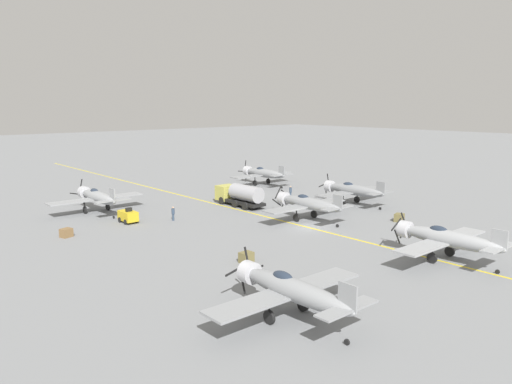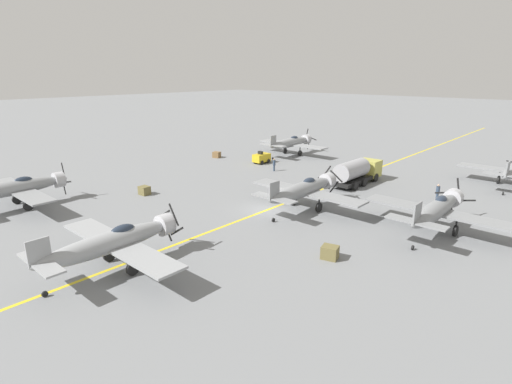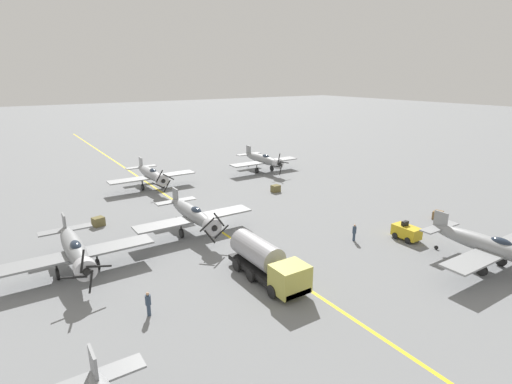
{
  "view_description": "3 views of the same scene",
  "coord_description": "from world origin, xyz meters",
  "px_view_note": "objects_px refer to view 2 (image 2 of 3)",
  "views": [
    {
      "loc": [
        -39.48,
        -36.88,
        13.52
      ],
      "look_at": [
        -1.52,
        7.11,
        3.22
      ],
      "focal_mm": 35.0,
      "sensor_mm": 36.0,
      "label": 1
    },
    {
      "loc": [
        23.39,
        -27.58,
        12.63
      ],
      "look_at": [
        -0.99,
        -0.52,
        1.71
      ],
      "focal_mm": 28.0,
      "sensor_mm": 36.0,
      "label": 2
    },
    {
      "loc": [
        17.77,
        37.17,
        15.38
      ],
      "look_at": [
        -4.77,
        2.79,
        3.25
      ],
      "focal_mm": 28.0,
      "sensor_mm": 36.0,
      "label": 3
    }
  ],
  "objects_px": {
    "airplane_far_left": "(291,143)",
    "airplane_near_center": "(113,242)",
    "airplane_mid_right": "(437,209)",
    "tow_tractor": "(262,158)",
    "ground_crew_walking": "(438,192)",
    "fuel_tanker": "(357,171)",
    "supply_crate_mid_lane": "(144,190)",
    "airplane_near_left": "(16,188)",
    "ground_crew_inspecting": "(274,164)",
    "supply_crate_by_tanker": "(330,252)",
    "supply_crate_outboard": "(217,155)",
    "airplane_mid_center": "(304,189)"
  },
  "relations": [
    {
      "from": "airplane_near_center",
      "to": "supply_crate_by_tanker",
      "type": "bearing_deg",
      "value": 35.69
    },
    {
      "from": "ground_crew_inspecting",
      "to": "fuel_tanker",
      "type": "bearing_deg",
      "value": 8.08
    },
    {
      "from": "fuel_tanker",
      "to": "supply_crate_mid_lane",
      "type": "height_order",
      "value": "fuel_tanker"
    },
    {
      "from": "airplane_near_center",
      "to": "ground_crew_inspecting",
      "type": "height_order",
      "value": "airplane_near_center"
    },
    {
      "from": "tow_tractor",
      "to": "supply_crate_by_tanker",
      "type": "xyz_separation_m",
      "value": [
        24.1,
        -20.15,
        -0.32
      ]
    },
    {
      "from": "supply_crate_by_tanker",
      "to": "airplane_near_left",
      "type": "bearing_deg",
      "value": -159.27
    },
    {
      "from": "airplane_mid_center",
      "to": "airplane_mid_right",
      "type": "bearing_deg",
      "value": 5.57
    },
    {
      "from": "ground_crew_inspecting",
      "to": "supply_crate_by_tanker",
      "type": "relative_size",
      "value": 1.49
    },
    {
      "from": "airplane_near_left",
      "to": "ground_crew_inspecting",
      "type": "height_order",
      "value": "airplane_near_left"
    },
    {
      "from": "tow_tractor",
      "to": "supply_crate_outboard",
      "type": "relative_size",
      "value": 2.4
    },
    {
      "from": "ground_crew_inspecting",
      "to": "supply_crate_outboard",
      "type": "relative_size",
      "value": 1.54
    },
    {
      "from": "airplane_mid_right",
      "to": "airplane_near_left",
      "type": "height_order",
      "value": "airplane_mid_right"
    },
    {
      "from": "airplane_far_left",
      "to": "tow_tractor",
      "type": "distance_m",
      "value": 7.67
    },
    {
      "from": "airplane_mid_center",
      "to": "ground_crew_walking",
      "type": "relative_size",
      "value": 6.96
    },
    {
      "from": "airplane_near_center",
      "to": "ground_crew_walking",
      "type": "relative_size",
      "value": 6.96
    },
    {
      "from": "airplane_near_left",
      "to": "ground_crew_inspecting",
      "type": "xyz_separation_m",
      "value": [
        8.75,
        28.35,
        -1.1
      ]
    },
    {
      "from": "airplane_mid_center",
      "to": "airplane_far_left",
      "type": "relative_size",
      "value": 1.0
    },
    {
      "from": "airplane_far_left",
      "to": "airplane_near_center",
      "type": "height_order",
      "value": "airplane_far_left"
    },
    {
      "from": "airplane_near_left",
      "to": "airplane_far_left",
      "type": "relative_size",
      "value": 1.0
    },
    {
      "from": "airplane_near_center",
      "to": "tow_tractor",
      "type": "xyz_separation_m",
      "value": [
        -14.4,
        31.13,
        -1.22
      ]
    },
    {
      "from": "tow_tractor",
      "to": "supply_crate_outboard",
      "type": "bearing_deg",
      "value": -167.65
    },
    {
      "from": "airplane_mid_center",
      "to": "airplane_far_left",
      "type": "distance_m",
      "value": 26.39
    },
    {
      "from": "airplane_near_center",
      "to": "supply_crate_by_tanker",
      "type": "distance_m",
      "value": 14.73
    },
    {
      "from": "fuel_tanker",
      "to": "tow_tractor",
      "type": "relative_size",
      "value": 3.08
    },
    {
      "from": "airplane_mid_right",
      "to": "tow_tractor",
      "type": "distance_m",
      "value": 29.76
    },
    {
      "from": "airplane_near_center",
      "to": "supply_crate_outboard",
      "type": "distance_m",
      "value": 36.87
    },
    {
      "from": "fuel_tanker",
      "to": "supply_crate_by_tanker",
      "type": "height_order",
      "value": "fuel_tanker"
    },
    {
      "from": "airplane_near_left",
      "to": "fuel_tanker",
      "type": "distance_m",
      "value": 36.08
    },
    {
      "from": "tow_tractor",
      "to": "airplane_far_left",
      "type": "bearing_deg",
      "value": 92.92
    },
    {
      "from": "airplane_far_left",
      "to": "ground_crew_walking",
      "type": "xyz_separation_m",
      "value": [
        25.48,
        -8.78,
        -1.07
      ]
    },
    {
      "from": "airplane_far_left",
      "to": "ground_crew_walking",
      "type": "height_order",
      "value": "airplane_far_left"
    },
    {
      "from": "ground_crew_walking",
      "to": "supply_crate_mid_lane",
      "type": "relative_size",
      "value": 1.56
    },
    {
      "from": "airplane_mid_center",
      "to": "supply_crate_outboard",
      "type": "distance_m",
      "value": 26.7
    },
    {
      "from": "airplane_mid_right",
      "to": "fuel_tanker",
      "type": "bearing_deg",
      "value": 157.59
    },
    {
      "from": "airplane_mid_right",
      "to": "ground_crew_walking",
      "type": "xyz_separation_m",
      "value": [
        -2.83,
        9.03,
        -1.07
      ]
    },
    {
      "from": "airplane_mid_center",
      "to": "fuel_tanker",
      "type": "xyz_separation_m",
      "value": [
        -0.73,
        11.76,
        -0.5
      ]
    },
    {
      "from": "ground_crew_walking",
      "to": "ground_crew_inspecting",
      "type": "distance_m",
      "value": 20.68
    },
    {
      "from": "tow_tractor",
      "to": "ground_crew_walking",
      "type": "xyz_separation_m",
      "value": [
        25.09,
        -1.21,
        0.15
      ]
    },
    {
      "from": "supply_crate_outboard",
      "to": "airplane_mid_center",
      "type": "bearing_deg",
      "value": -24.35
    },
    {
      "from": "airplane_near_center",
      "to": "supply_crate_outboard",
      "type": "xyz_separation_m",
      "value": [
        -22.16,
        29.43,
        -1.56
      ]
    },
    {
      "from": "airplane_mid_center",
      "to": "ground_crew_inspecting",
      "type": "distance_m",
      "value": 15.81
    },
    {
      "from": "fuel_tanker",
      "to": "supply_crate_mid_lane",
      "type": "relative_size",
      "value": 7.22
    },
    {
      "from": "tow_tractor",
      "to": "ground_crew_walking",
      "type": "height_order",
      "value": "tow_tractor"
    },
    {
      "from": "supply_crate_mid_lane",
      "to": "supply_crate_outboard",
      "type": "xyz_separation_m",
      "value": [
        -8.69,
        18.51,
        -0.01
      ]
    },
    {
      "from": "airplane_far_left",
      "to": "ground_crew_walking",
      "type": "bearing_deg",
      "value": -16.31
    },
    {
      "from": "supply_crate_by_tanker",
      "to": "airplane_far_left",
      "type": "bearing_deg",
      "value": 131.46
    },
    {
      "from": "airplane_mid_right",
      "to": "airplane_far_left",
      "type": "bearing_deg",
      "value": 162.94
    },
    {
      "from": "airplane_near_left",
      "to": "supply_crate_by_tanker",
      "type": "height_order",
      "value": "airplane_near_left"
    },
    {
      "from": "airplane_near_left",
      "to": "ground_crew_walking",
      "type": "bearing_deg",
      "value": 42.03
    },
    {
      "from": "airplane_far_left",
      "to": "airplane_mid_right",
      "type": "bearing_deg",
      "value": -29.48
    }
  ]
}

